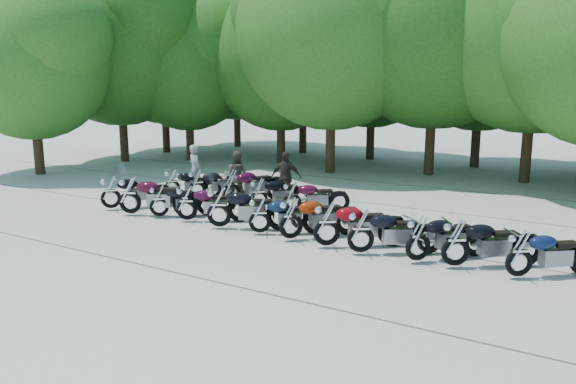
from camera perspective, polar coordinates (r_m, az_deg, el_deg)
The scene contains 33 objects.
ground at distance 15.04m, azimuth -2.96°, elevation -5.07°, with size 90.00×90.00×0.00m, color gray.
tree_0 at distance 34.30m, azimuth -12.59°, elevation 13.05°, with size 7.50×7.50×9.21m.
tree_1 at distance 30.73m, azimuth -10.17°, elevation 12.65°, with size 6.97×6.97×8.55m.
tree_2 at distance 29.18m, azimuth -0.74°, elevation 13.39°, with size 7.31×7.31×8.97m.
tree_3 at distance 26.05m, azimuth 4.50°, elevation 15.84°, with size 8.70×8.70×10.67m.
tree_4 at distance 26.27m, azimuth 14.78°, elevation 16.16°, with size 9.13×9.13×11.20m.
tree_5 at distance 25.50m, azimuth 24.00°, elevation 15.60°, with size 9.04×9.04×11.10m.
tree_9 at distance 36.64m, azimuth -5.30°, elevation 13.23°, with size 7.59×7.59×9.32m.
tree_10 at distance 33.27m, azimuth 1.56°, elevation 13.72°, with size 7.78×7.78×9.55m.
tree_11 at distance 30.78m, azimuth 8.60°, elevation 13.50°, with size 7.56×7.56×9.28m.
tree_12 at distance 29.15m, azimuth 19.09°, elevation 13.61°, with size 7.88×7.88×9.67m.
tree_16 at distance 27.95m, azimuth -24.68°, elevation 11.97°, with size 6.97×6.97×8.55m.
tree_17 at distance 31.01m, azimuth -16.84°, elevation 14.15°, with size 8.31×8.31×10.20m.
motorcycle_0 at distance 19.43m, azimuth -17.58°, elevation 0.10°, with size 0.69×2.28×1.29m, color black, non-canonical shape.
motorcycle_1 at distance 18.43m, azimuth -15.79°, elevation -0.15°, with size 0.77×2.53×1.43m, color #360715, non-canonical shape.
motorcycle_2 at distance 17.91m, azimuth -12.96°, elevation -0.74°, with size 0.64×2.09×1.18m, color black, non-canonical shape.
motorcycle_3 at distance 17.24m, azimuth -10.26°, elevation -0.97°, with size 0.68×2.23×1.26m, color #350721, non-canonical shape.
motorcycle_4 at distance 16.26m, azimuth -7.03°, elevation -1.36°, with size 0.75×2.47×1.40m, color black, non-canonical shape.
motorcycle_5 at distance 15.57m, azimuth -2.89°, elevation -2.19°, with size 0.65×2.15×1.21m, color #0B1B34, non-canonical shape.
motorcycle_6 at distance 14.96m, azimuth 0.32°, elevation -2.50°, with size 0.72×2.36×1.34m, color maroon, non-canonical shape.
motorcycle_7 at distance 14.34m, azimuth 3.98°, elevation -3.10°, with size 0.73×2.39×1.35m, color maroon, non-canonical shape.
motorcycle_8 at distance 13.87m, azimuth 7.43°, elevation -3.78°, with size 0.70×2.30×1.30m, color black, non-canonical shape.
motorcycle_9 at distance 13.50m, azimuth 13.11°, elevation -4.45°, with size 0.69×2.26×1.28m, color black, non-canonical shape.
motorcycle_10 at distance 13.33m, azimuth 16.70°, elevation -4.76°, with size 0.71×2.32×1.31m, color black, non-canonical shape.
motorcycle_11 at distance 13.10m, azimuth 22.48°, elevation -5.63°, with size 0.66×2.17×1.23m, color #0C1738, non-canonical shape.
motorcycle_12 at distance 20.99m, azimuth -11.67°, elevation 1.05°, with size 0.63×2.09×1.18m, color black, non-canonical shape.
motorcycle_13 at distance 20.37m, azimuth -9.23°, elevation 0.92°, with size 0.67×2.20×1.25m, color black, non-canonical shape.
motorcycle_14 at distance 19.31m, azimuth -5.82°, elevation 0.69°, with size 0.76×2.49×1.41m, color #34071F, non-canonical shape.
motorcycle_15 at distance 18.48m, azimuth -2.99°, elevation -0.04°, with size 0.66×2.16×1.22m, color black, non-canonical shape.
motorcycle_16 at distance 17.98m, azimuth 0.41°, elevation -0.37°, with size 0.65×2.13×1.21m, color #40081E, non-canonical shape.
rider_0 at distance 21.44m, azimuth -9.39°, elevation 2.29°, with size 0.68×0.45×1.87m, color gray.
rider_1 at distance 20.27m, azimuth -5.27°, elevation 1.72°, with size 0.86×0.67×1.77m, color brown.
rider_2 at distance 19.65m, azimuth -0.20°, elevation 1.52°, with size 1.06×0.44×1.80m, color #2A251C.
Camera 1 is at (8.10, -11.95, 4.23)m, focal length 35.00 mm.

